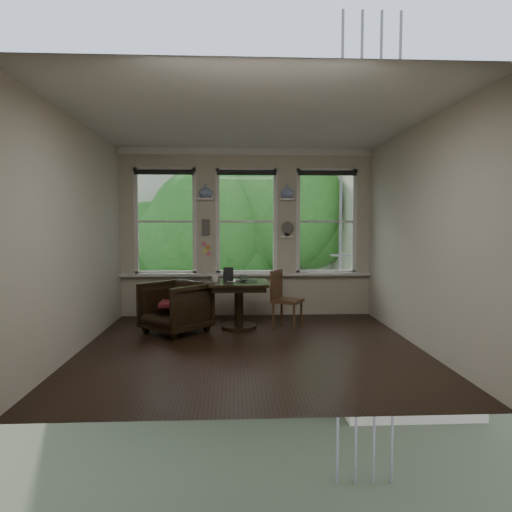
{
  "coord_description": "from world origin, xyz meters",
  "views": [
    {
      "loc": [
        -0.23,
        -6.01,
        1.65
      ],
      "look_at": [
        0.11,
        0.9,
        1.17
      ],
      "focal_mm": 32.0,
      "sensor_mm": 36.0,
      "label": 1
    }
  ],
  "objects": [
    {
      "name": "drinking_glass",
      "position": [
        -0.08,
        1.06,
        0.8
      ],
      "size": [
        0.17,
        0.17,
        0.11
      ],
      "primitive_type": "imported",
      "rotation": [
        0.0,
        0.0,
        -0.27
      ],
      "color": "white",
      "rests_on": "table"
    },
    {
      "name": "tablet",
      "position": [
        -0.32,
        1.19,
        0.86
      ],
      "size": [
        0.17,
        0.09,
        0.22
      ],
      "primitive_type": "cube",
      "rotation": [
        -0.26,
        0.0,
        -0.08
      ],
      "color": "black",
      "rests_on": "table"
    },
    {
      "name": "ceiling",
      "position": [
        0.0,
        0.0,
        3.0
      ],
      "size": [
        4.5,
        4.5,
        0.0
      ],
      "primitive_type": "plane",
      "rotation": [
        3.14,
        0.0,
        0.0
      ],
      "color": "silver",
      "rests_on": "ground"
    },
    {
      "name": "cushion_red",
      "position": [
        -1.12,
        0.89,
        0.45
      ],
      "size": [
        0.45,
        0.45,
        0.06
      ],
      "primitive_type": "cube",
      "color": "maroon",
      "rests_on": "armchair_left"
    },
    {
      "name": "desk_fan",
      "position": [
        0.72,
        2.13,
        1.53
      ],
      "size": [
        0.2,
        0.2,
        0.24
      ],
      "primitive_type": null,
      "color": "#59544F",
      "rests_on": "ground"
    },
    {
      "name": "shelf_left",
      "position": [
        -0.72,
        2.15,
        2.1
      ],
      "size": [
        0.26,
        0.16,
        0.03
      ],
      "primitive_type": "cube",
      "color": "white",
      "rests_on": "ground"
    },
    {
      "name": "wall_back",
      "position": [
        0.0,
        2.25,
        1.5
      ],
      "size": [
        4.5,
        0.0,
        4.5
      ],
      "primitive_type": "plane",
      "rotation": [
        1.57,
        0.0,
        0.0
      ],
      "color": "beige",
      "rests_on": "ground"
    },
    {
      "name": "mug",
      "position": [
        -0.52,
        1.1,
        0.8
      ],
      "size": [
        0.12,
        0.12,
        0.1
      ],
      "primitive_type": "imported",
      "rotation": [
        0.0,
        0.0,
        0.14
      ],
      "color": "white",
      "rests_on": "table"
    },
    {
      "name": "intercom",
      "position": [
        -0.72,
        2.18,
        1.6
      ],
      "size": [
        0.14,
        0.06,
        0.28
      ],
      "primitive_type": "cube",
      "color": "#59544F",
      "rests_on": "ground"
    },
    {
      "name": "armchair_left",
      "position": [
        -1.12,
        0.89,
        0.39
      ],
      "size": [
        1.2,
        1.2,
        0.79
      ],
      "primitive_type": "imported",
      "rotation": [
        0.0,
        0.0,
        -0.75
      ],
      "color": "black",
      "rests_on": "ground"
    },
    {
      "name": "papers",
      "position": [
        -0.2,
        1.24,
        0.75
      ],
      "size": [
        0.28,
        0.34,
        0.0
      ],
      "primitive_type": "cube",
      "rotation": [
        0.0,
        0.0,
        -0.2
      ],
      "color": "silver",
      "rests_on": "table"
    },
    {
      "name": "window_right",
      "position": [
        1.45,
        2.25,
        1.7
      ],
      "size": [
        1.1,
        0.12,
        1.9
      ],
      "primitive_type": null,
      "color": "white",
      "rests_on": "ground"
    },
    {
      "name": "vase_right",
      "position": [
        0.72,
        2.15,
        2.24
      ],
      "size": [
        0.24,
        0.24,
        0.25
      ],
      "primitive_type": "imported",
      "color": "white",
      "rests_on": "shelf_right"
    },
    {
      "name": "window_left",
      "position": [
        -1.45,
        2.25,
        1.7
      ],
      "size": [
        1.1,
        0.12,
        1.9
      ],
      "primitive_type": null,
      "color": "white",
      "rests_on": "ground"
    },
    {
      "name": "sticky_notes",
      "position": [
        -0.72,
        2.19,
        1.25
      ],
      "size": [
        0.16,
        0.01,
        0.24
      ],
      "primitive_type": null,
      "color": "pink",
      "rests_on": "ground"
    },
    {
      "name": "ground",
      "position": [
        0.0,
        0.0,
        0.0
      ],
      "size": [
        4.5,
        4.5,
        0.0
      ],
      "primitive_type": "plane",
      "color": "black",
      "rests_on": "ground"
    },
    {
      "name": "window_center",
      "position": [
        0.0,
        2.25,
        1.7
      ],
      "size": [
        1.1,
        0.12,
        1.9
      ],
      "primitive_type": null,
      "color": "white",
      "rests_on": "ground"
    },
    {
      "name": "wall_left",
      "position": [
        -2.25,
        0.0,
        1.5
      ],
      "size": [
        0.0,
        4.5,
        4.5
      ],
      "primitive_type": "plane",
      "rotation": [
        1.57,
        0.0,
        1.57
      ],
      "color": "beige",
      "rests_on": "ground"
    },
    {
      "name": "shelf_right",
      "position": [
        0.72,
        2.15,
        2.1
      ],
      "size": [
        0.26,
        0.16,
        0.03
      ],
      "primitive_type": "cube",
      "color": "white",
      "rests_on": "ground"
    },
    {
      "name": "laptop",
      "position": [
        -0.04,
        1.06,
        0.76
      ],
      "size": [
        0.36,
        0.26,
        0.03
      ],
      "primitive_type": "imported",
      "rotation": [
        0.0,
        0.0,
        -0.12
      ],
      "color": "black",
      "rests_on": "table"
    },
    {
      "name": "table",
      "position": [
        -0.15,
        1.13,
        0.38
      ],
      "size": [
        0.9,
        0.9,
        0.75
      ],
      "primitive_type": null,
      "color": "black",
      "rests_on": "ground"
    },
    {
      "name": "wall_front",
      "position": [
        0.0,
        -2.25,
        1.5
      ],
      "size": [
        4.5,
        0.0,
        4.5
      ],
      "primitive_type": "plane",
      "rotation": [
        -1.57,
        0.0,
        0.0
      ],
      "color": "beige",
      "rests_on": "ground"
    },
    {
      "name": "side_chair_right",
      "position": [
        0.61,
        1.08,
        0.46
      ],
      "size": [
        0.57,
        0.57,
        0.92
      ],
      "primitive_type": null,
      "rotation": [
        0.0,
        0.0,
        1.09
      ],
      "color": "#4A2D1A",
      "rests_on": "ground"
    },
    {
      "name": "vase_left",
      "position": [
        -0.72,
        2.15,
        2.24
      ],
      "size": [
        0.24,
        0.24,
        0.25
      ],
      "primitive_type": "imported",
      "color": "white",
      "rests_on": "shelf_left"
    },
    {
      "name": "wall_right",
      "position": [
        2.25,
        0.0,
        1.5
      ],
      "size": [
        0.0,
        4.5,
        4.5
      ],
      "primitive_type": "plane",
      "rotation": [
        1.57,
        0.0,
        -1.57
      ],
      "color": "beige",
      "rests_on": "ground"
    }
  ]
}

